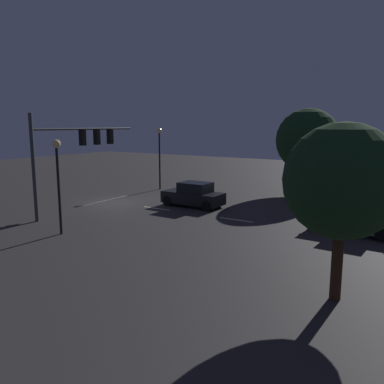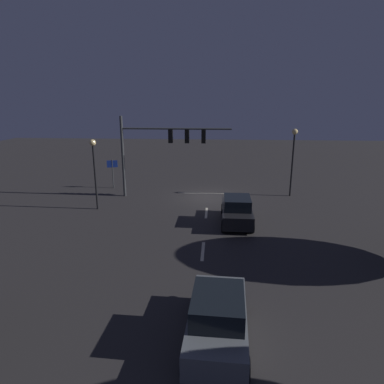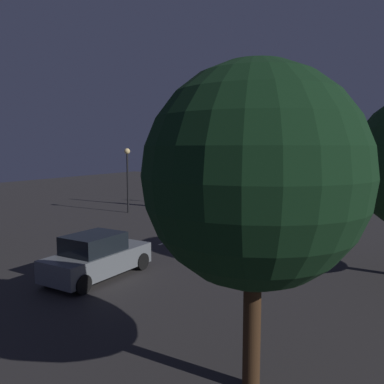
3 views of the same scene
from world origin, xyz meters
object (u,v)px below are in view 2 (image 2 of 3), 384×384
at_px(car_approaching, 237,211).
at_px(route_sign, 112,168).
at_px(street_lamp_left_kerb, 293,150).
at_px(car_distant, 218,318).
at_px(street_lamp_right_kerb, 94,161).
at_px(traffic_signal_assembly, 163,142).

xyz_separation_m(car_approaching, route_sign, (10.26, -7.92, 0.99)).
bearing_deg(street_lamp_left_kerb, car_distant, 71.20).
xyz_separation_m(car_approaching, street_lamp_right_kerb, (9.63, -2.05, 2.65)).
bearing_deg(route_sign, street_lamp_right_kerb, 96.12).
distance_m(street_lamp_left_kerb, street_lamp_right_kerb, 14.92).
relative_size(traffic_signal_assembly, route_sign, 3.42).
distance_m(car_distant, street_lamp_right_kerb, 15.52).
height_order(traffic_signal_assembly, car_distant, traffic_signal_assembly).
relative_size(street_lamp_left_kerb, street_lamp_right_kerb, 1.09).
bearing_deg(traffic_signal_assembly, car_distant, 104.63).
bearing_deg(car_distant, route_sign, -64.11).
bearing_deg(traffic_signal_assembly, route_sign, -26.71).
relative_size(car_approaching, route_sign, 1.77).
bearing_deg(traffic_signal_assembly, street_lamp_left_kerb, -174.61).
relative_size(car_approaching, car_distant, 0.99).
relative_size(street_lamp_right_kerb, route_sign, 1.98).
relative_size(car_approaching, street_lamp_left_kerb, 0.82).
bearing_deg(car_approaching, route_sign, -37.66).
height_order(traffic_signal_assembly, street_lamp_left_kerb, traffic_signal_assembly).
height_order(traffic_signal_assembly, car_approaching, traffic_signal_assembly).
distance_m(street_lamp_left_kerb, route_sign, 15.08).
distance_m(car_distant, street_lamp_left_kerb, 18.36).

